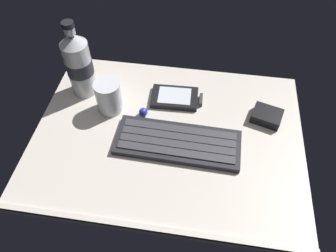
# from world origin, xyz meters

# --- Properties ---
(ground_plane) EXTENTS (0.64, 0.48, 0.03)m
(ground_plane) POSITION_xyz_m (0.00, -0.00, -0.01)
(ground_plane) COLOR beige
(keyboard) EXTENTS (0.29, 0.12, 0.02)m
(keyboard) POSITION_xyz_m (0.03, -0.03, 0.01)
(keyboard) COLOR #232328
(keyboard) RESTS_ON ground_plane
(handheld_device) EXTENTS (0.13, 0.08, 0.02)m
(handheld_device) POSITION_xyz_m (0.01, 0.12, 0.01)
(handheld_device) COLOR black
(handheld_device) RESTS_ON ground_plane
(juice_cup) EXTENTS (0.06, 0.06, 0.09)m
(juice_cup) POSITION_xyz_m (-0.16, 0.06, 0.04)
(juice_cup) COLOR silver
(juice_cup) RESTS_ON ground_plane
(water_bottle) EXTENTS (0.07, 0.07, 0.21)m
(water_bottle) POSITION_xyz_m (-0.24, 0.11, 0.09)
(water_bottle) COLOR silver
(water_bottle) RESTS_ON ground_plane
(charger_block) EXTENTS (0.08, 0.07, 0.02)m
(charger_block) POSITION_xyz_m (0.23, 0.08, 0.01)
(charger_block) COLOR black
(charger_block) RESTS_ON ground_plane
(trackball_mouse) EXTENTS (0.02, 0.02, 0.02)m
(trackball_mouse) POSITION_xyz_m (-0.07, 0.05, 0.01)
(trackball_mouse) COLOR #2338B2
(trackball_mouse) RESTS_ON ground_plane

